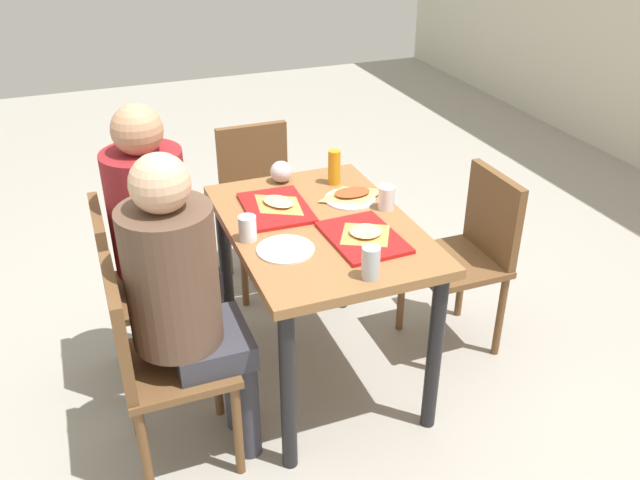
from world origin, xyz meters
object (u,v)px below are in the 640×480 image
(person_in_red, at_px, (160,226))
(pizza_slice_a, at_px, (279,203))
(paper_plate_near_edge, at_px, (286,249))
(foil_bundle, at_px, (281,172))
(condiment_bottle, at_px, (334,167))
(chair_near_left, at_px, (133,283))
(tray_red_near, at_px, (276,208))
(chair_near_right, at_px, (152,356))
(person_in_brown_jacket, at_px, (184,292))
(pizza_slice_b, at_px, (366,233))
(pizza_slice_c, at_px, (352,194))
(tray_red_far, at_px, (363,237))
(chair_left_end, at_px, (259,194))
(plastic_cup_a, at_px, (386,198))
(chair_far_side, at_px, (471,248))
(main_table, at_px, (320,249))
(soda_can, at_px, (371,263))
(plastic_cup_b, at_px, (248,228))
(paper_plate_center, at_px, (350,199))

(person_in_red, height_order, pizza_slice_a, person_in_red)
(paper_plate_near_edge, relative_size, pizza_slice_a, 0.85)
(foil_bundle, bearing_deg, condiment_bottle, 64.36)
(chair_near_left, height_order, tray_red_near, chair_near_left)
(tray_red_near, xyz_separation_m, condiment_bottle, (-0.16, 0.33, 0.07))
(chair_near_right, relative_size, person_in_brown_jacket, 0.68)
(pizza_slice_b, bearing_deg, condiment_bottle, 171.30)
(person_in_red, distance_m, foil_bundle, 0.62)
(chair_near_right, xyz_separation_m, pizza_slice_c, (-0.44, 0.97, 0.29))
(tray_red_near, xyz_separation_m, tray_red_far, (0.37, 0.24, 0.00))
(chair_left_end, height_order, plastic_cup_a, plastic_cup_a)
(tray_red_near, xyz_separation_m, foil_bundle, (-0.26, 0.11, 0.04))
(chair_far_side, bearing_deg, plastic_cup_a, -93.43)
(main_table, distance_m, soda_can, 0.48)
(chair_near_left, relative_size, chair_far_side, 1.00)
(tray_red_near, distance_m, tray_red_far, 0.44)
(pizza_slice_b, bearing_deg, chair_near_right, -84.55)
(chair_near_right, bearing_deg, person_in_brown_jacket, 90.00)
(paper_plate_near_edge, xyz_separation_m, soda_can, (0.29, 0.22, 0.06))
(chair_left_end, distance_m, plastic_cup_b, 1.04)
(chair_near_left, distance_m, plastic_cup_a, 1.13)
(plastic_cup_a, bearing_deg, soda_can, -31.68)
(main_table, bearing_deg, tray_red_far, 30.76)
(person_in_red, height_order, pizza_slice_b, person_in_red)
(tray_red_far, bearing_deg, main_table, -149.24)
(chair_left_end, relative_size, pizza_slice_b, 3.83)
(pizza_slice_a, height_order, soda_can, soda_can)
(chair_near_left, bearing_deg, main_table, 70.67)
(foil_bundle, bearing_deg, chair_far_side, 59.79)
(tray_red_far, distance_m, soda_can, 0.28)
(person_in_brown_jacket, relative_size, tray_red_far, 3.54)
(soda_can, bearing_deg, pizza_slice_c, 162.09)
(tray_red_far, relative_size, pizza_slice_c, 1.52)
(soda_can, xyz_separation_m, condiment_bottle, (-0.79, 0.18, 0.02))
(person_in_brown_jacket, height_order, plastic_cup_b, person_in_brown_jacket)
(tray_red_near, xyz_separation_m, soda_can, (0.63, 0.15, 0.05))
(paper_plate_center, height_order, pizza_slice_a, pizza_slice_a)
(chair_near_left, relative_size, paper_plate_near_edge, 3.92)
(chair_near_right, distance_m, soda_can, 0.85)
(pizza_slice_c, relative_size, plastic_cup_a, 2.36)
(person_in_brown_jacket, distance_m, paper_plate_near_edge, 0.42)
(tray_red_near, distance_m, pizza_slice_b, 0.44)
(chair_far_side, height_order, person_in_brown_jacket, person_in_brown_jacket)
(chair_left_end, height_order, pizza_slice_c, chair_left_end)
(soda_can, bearing_deg, pizza_slice_b, 158.96)
(chair_left_end, height_order, tray_red_far, chair_left_end)
(person_in_brown_jacket, xyz_separation_m, tray_red_near, (-0.45, 0.48, 0.03))
(person_in_red, height_order, soda_can, person_in_red)
(person_in_red, bearing_deg, main_table, 66.64)
(paper_plate_center, bearing_deg, main_table, -51.85)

